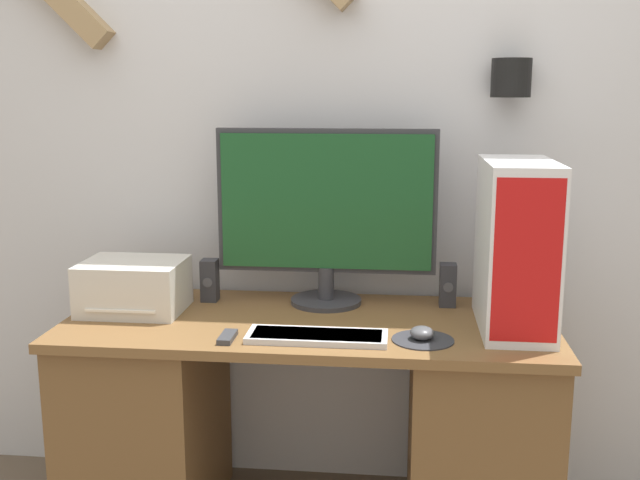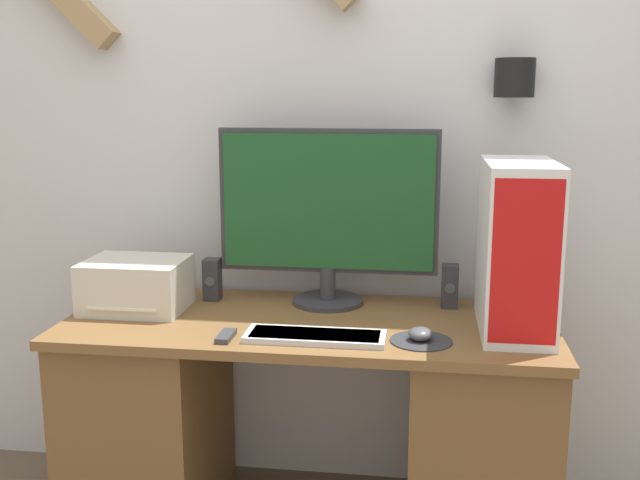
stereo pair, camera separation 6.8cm
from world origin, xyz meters
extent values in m
cube|color=silver|center=(0.00, 0.69, 1.35)|extent=(6.40, 0.05, 2.70)
cylinder|color=black|center=(0.62, 0.60, 1.46)|extent=(0.13, 0.13, 0.12)
cube|color=brown|center=(0.00, 0.32, 0.70)|extent=(1.52, 0.63, 0.03)
cube|color=brown|center=(-0.54, 0.32, 0.34)|extent=(0.43, 0.58, 0.68)
cube|color=brown|center=(0.54, 0.32, 0.34)|extent=(0.43, 0.58, 0.68)
cylinder|color=#333338|center=(0.04, 0.50, 0.72)|extent=(0.24, 0.24, 0.02)
cylinder|color=#333338|center=(0.04, 0.50, 0.78)|extent=(0.05, 0.05, 0.11)
cube|color=#333338|center=(0.04, 0.51, 1.06)|extent=(0.73, 0.03, 0.48)
cube|color=#194C23|center=(0.04, 0.50, 1.06)|extent=(0.69, 0.01, 0.44)
cube|color=silver|center=(0.05, 0.13, 0.72)|extent=(0.41, 0.14, 0.02)
cube|color=white|center=(0.05, 0.13, 0.73)|extent=(0.37, 0.12, 0.01)
cylinder|color=#2D2D33|center=(0.35, 0.16, 0.71)|extent=(0.18, 0.18, 0.00)
ellipsoid|color=#4C4C51|center=(0.35, 0.16, 0.73)|extent=(0.07, 0.08, 0.04)
cube|color=white|center=(0.62, 0.31, 0.96)|extent=(0.20, 0.42, 0.51)
cube|color=red|center=(0.62, 0.10, 0.96)|extent=(0.18, 0.01, 0.46)
cube|color=beige|center=(-0.57, 0.35, 0.79)|extent=(0.32, 0.25, 0.17)
cube|color=white|center=(-0.57, 0.27, 0.75)|extent=(0.22, 0.11, 0.01)
cube|color=#2D2D33|center=(-0.36, 0.49, 0.78)|extent=(0.05, 0.06, 0.14)
cylinder|color=#47474C|center=(-0.36, 0.46, 0.78)|extent=(0.03, 0.00, 0.03)
cube|color=#2D2D33|center=(0.44, 0.52, 0.78)|extent=(0.05, 0.06, 0.14)
cylinder|color=#47474C|center=(0.44, 0.49, 0.78)|extent=(0.03, 0.00, 0.03)
cube|color=#38383D|center=(-0.21, 0.10, 0.72)|extent=(0.04, 0.11, 0.02)
camera|label=1|loc=(0.28, -1.91, 1.42)|focal=42.00mm
camera|label=2|loc=(0.35, -1.91, 1.42)|focal=42.00mm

